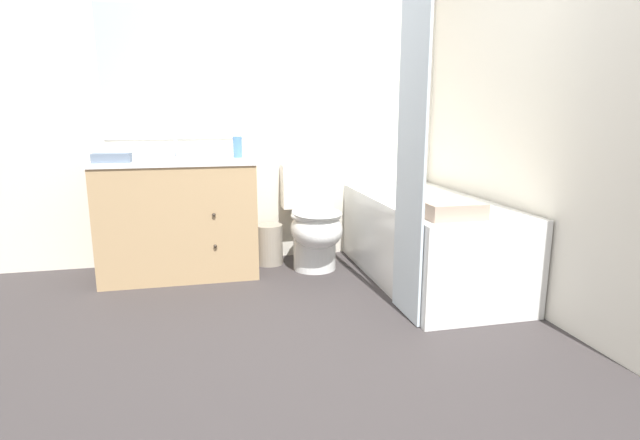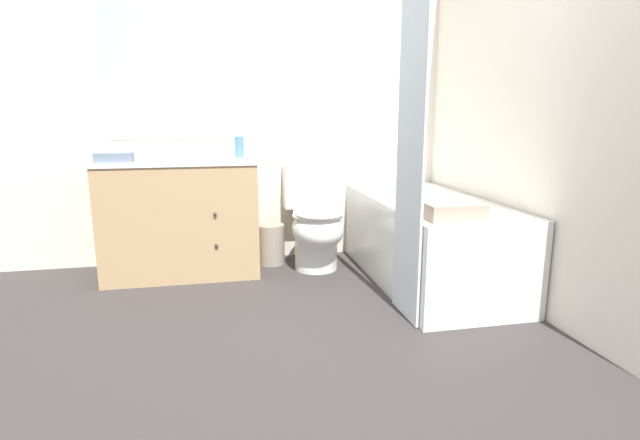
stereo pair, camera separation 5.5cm
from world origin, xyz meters
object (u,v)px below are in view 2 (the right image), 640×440
Objects in this scene: sink_faucet at (179,151)px; hand_towel_folded at (114,157)px; wastebasket at (271,244)px; vanity_cabinet at (181,215)px; tissue_box at (188,152)px; soap_dispenser at (239,146)px; bath_towel_folded at (452,211)px; bathtub at (427,240)px; toilet at (315,223)px.

hand_towel_folded is (-0.38, -0.39, -0.00)m from sink_faucet.
vanity_cabinet is at bearing -172.33° from wastebasket.
soap_dispenser is (0.36, -0.05, 0.04)m from tissue_box.
wastebasket is at bearing 125.42° from bath_towel_folded.
hand_towel_folded is at bearing 153.44° from bath_towel_folded.
bathtub is at bearing -19.69° from tissue_box.
bath_towel_folded is at bearing -41.53° from sink_faucet.
soap_dispenser reaches higher than bathtub.
wastebasket is (0.64, 0.09, -0.27)m from vanity_cabinet.
vanity_cabinet is 0.48m from sink_faucet.
tissue_box reaches higher than bath_towel_folded.
vanity_cabinet reaches higher than bath_towel_folded.
toilet reaches higher than bath_towel_folded.
tissue_box reaches higher than bathtub.
toilet is 0.40m from wastebasket.
bath_towel_folded is at bearing -62.11° from toilet.
sink_faucet is 0.96m from wastebasket.
vanity_cabinet reaches higher than bathtub.
tissue_box is at bearing 27.53° from hand_towel_folded.
hand_towel_folded is at bearing -152.47° from tissue_box.
sink_faucet is 1.12m from toilet.
vanity_cabinet is at bearing 179.23° from soap_dispenser.
bath_towel_folded is (0.55, -1.04, 0.27)m from toilet.
hand_towel_folded is 2.12m from bath_towel_folded.
bathtub is 1.46m from soap_dispenser.
bath_towel_folded is at bearing -54.58° from wastebasket.
wastebasket is 1.27m from hand_towel_folded.
bathtub is at bearing -31.98° from toilet.
sink_faucet is at bearing 45.91° from hand_towel_folded.
tissue_box is 0.45× the size of bath_towel_folded.
toilet is at bearing -16.93° from sink_faucet.
bathtub is 10.99× the size of tissue_box.
bathtub is 4.99× the size of bath_towel_folded.
wastebasket is at bearing 22.91° from soap_dispenser.
sink_faucet reaches higher than tissue_box.
hand_towel_folded is at bearing -153.93° from vanity_cabinet.
tissue_box reaches higher than wastebasket.
sink_faucet is 0.55m from hand_towel_folded.
sink_faucet reaches higher than toilet.
soap_dispenser is at bearing -0.77° from vanity_cabinet.
vanity_cabinet is 0.70m from wastebasket.
vanity_cabinet is 0.45m from tissue_box.
hand_towel_folded reaches higher than vanity_cabinet.
wastebasket is at bearing 3.84° from tissue_box.
sink_faucet is at bearing 156.30° from bathtub.
hand_towel_folded is at bearing -167.38° from soap_dispenser.
soap_dispenser is (-0.22, -0.09, 0.75)m from wastebasket.
bathtub is (1.65, -0.52, -0.14)m from vanity_cabinet.
hand_towel_folded is (-0.80, -0.18, -0.05)m from soap_dispenser.
toilet is 0.82m from bathtub.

